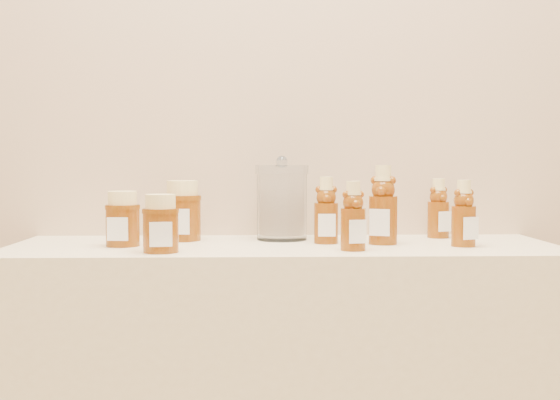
{
  "coord_description": "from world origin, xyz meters",
  "views": [
    {
      "loc": [
        -0.05,
        0.02,
        1.08
      ],
      "look_at": [
        -0.01,
        1.52,
        1.0
      ],
      "focal_mm": 45.0,
      "sensor_mm": 36.0,
      "label": 1
    }
  ],
  "objects_px": {
    "bear_bottle_back_left": "(326,206)",
    "glass_canister": "(282,199)",
    "honey_jar_left": "(123,219)",
    "bear_bottle_front_left": "(353,211)"
  },
  "relations": [
    {
      "from": "bear_bottle_back_left",
      "to": "glass_canister",
      "type": "distance_m",
      "value": 0.12
    },
    {
      "from": "honey_jar_left",
      "to": "glass_canister",
      "type": "height_order",
      "value": "glass_canister"
    },
    {
      "from": "bear_bottle_back_left",
      "to": "glass_canister",
      "type": "relative_size",
      "value": 0.89
    },
    {
      "from": "glass_canister",
      "to": "honey_jar_left",
      "type": "bearing_deg",
      "value": -161.76
    },
    {
      "from": "bear_bottle_front_left",
      "to": "glass_canister",
      "type": "xyz_separation_m",
      "value": [
        -0.14,
        0.2,
        0.01
      ]
    },
    {
      "from": "bear_bottle_back_left",
      "to": "bear_bottle_front_left",
      "type": "bearing_deg",
      "value": -69.18
    },
    {
      "from": "bear_bottle_front_left",
      "to": "glass_canister",
      "type": "height_order",
      "value": "glass_canister"
    },
    {
      "from": "bear_bottle_back_left",
      "to": "glass_canister",
      "type": "height_order",
      "value": "glass_canister"
    },
    {
      "from": "bear_bottle_front_left",
      "to": "honey_jar_left",
      "type": "relative_size",
      "value": 1.36
    },
    {
      "from": "bear_bottle_back_left",
      "to": "bear_bottle_front_left",
      "type": "height_order",
      "value": "bear_bottle_back_left"
    }
  ]
}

